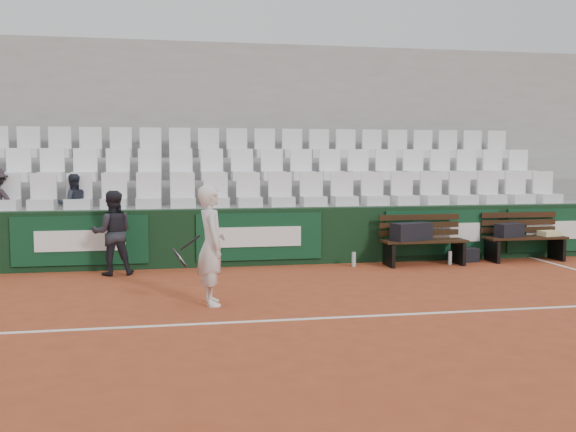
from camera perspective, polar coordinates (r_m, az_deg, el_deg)
The scene contains 21 objects.
ground at distance 7.61m, azimuth 3.12°, elevation -9.09°, with size 80.00×80.00×0.00m, color #9F4123.
court_baseline at distance 7.61m, azimuth 3.12°, elevation -9.06°, with size 18.00×0.06×0.01m, color white.
back_barrier at distance 11.39m, azimuth -1.31°, elevation -1.81°, with size 18.00×0.34×1.00m.
grandstand_tier_front at distance 12.00m, azimuth -2.12°, elevation -1.47°, with size 18.00×0.95×1.00m, color gray.
grandstand_tier_mid at distance 12.92m, azimuth -2.75°, elevation -0.01°, with size 18.00×0.95×1.45m, color gray.
grandstand_tier_back at distance 13.84m, azimuth -3.29°, elevation 1.25°, with size 18.00×0.95×1.90m, color #989895.
grandstand_rear_wall at distance 14.43m, azimuth -3.64°, elevation 6.37°, with size 18.00×0.30×4.40m, color #979794.
seat_row_front at distance 11.77m, azimuth -2.01°, elevation 2.38°, with size 11.90×0.44×0.63m, color white.
seat_row_mid at distance 12.69m, azimuth -2.66°, elevation 4.60°, with size 11.90×0.44×0.63m, color white.
seat_row_back at distance 13.64m, azimuth -3.23°, elevation 6.52°, with size 11.90×0.44×0.63m, color silver.
bench_left at distance 11.57m, azimuth 11.99°, elevation -3.19°, with size 1.50×0.56×0.45m, color black.
bench_right at distance 12.59m, azimuth 20.30°, elevation -2.74°, with size 1.50×0.56×0.45m, color black.
sports_bag_left at distance 11.44m, azimuth 10.91°, elevation -1.36°, with size 0.71×0.30×0.30m, color black.
sports_bag_right at distance 12.39m, azimuth 19.07°, elevation -1.20°, with size 0.53×0.25×0.25m, color black.
towel at distance 12.82m, azimuth 22.18°, elevation -1.43°, with size 0.35×0.25×0.10m, color #D4CC89.
sports_bag_ground at distance 12.16m, azimuth 15.55°, elevation -3.35°, with size 0.41×0.25×0.25m, color black.
water_bottle_near at distance 11.25m, azimuth 5.86°, elevation -3.84°, with size 0.07×0.07×0.25m, color #AFC1C6.
water_bottle_far at distance 11.76m, azimuth 14.20°, elevation -3.62°, with size 0.07×0.07×0.24m, color silver.
tennis_player at distance 8.24m, azimuth -6.84°, elevation -2.61°, with size 0.70×0.59×1.54m.
ball_kid at distance 10.69m, azimuth -15.33°, elevation -1.46°, with size 0.66×0.52×1.37m, color black.
spectator_c at distance 11.79m, azimuth -18.62°, elevation 3.18°, with size 0.52×0.40×1.06m, color #1F242F.
Camera 1 is at (-1.76, -7.17, 1.85)m, focal length 40.00 mm.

